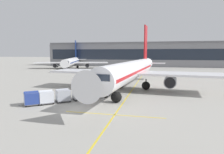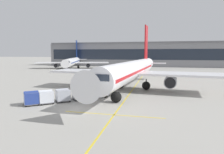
# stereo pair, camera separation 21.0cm
# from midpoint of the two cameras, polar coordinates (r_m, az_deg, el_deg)

# --- Properties ---
(ground_plane) EXTENTS (600.00, 600.00, 0.00)m
(ground_plane) POSITION_cam_midpoint_polar(r_m,az_deg,el_deg) (26.37, -10.23, -9.09)
(ground_plane) COLOR #9E9B93
(parked_airplane) EXTENTS (33.20, 42.24, 14.52)m
(parked_airplane) POSITION_cam_midpoint_polar(r_m,az_deg,el_deg) (39.09, 5.92, 1.85)
(parked_airplane) COLOR white
(parked_airplane) RESTS_ON ground
(belt_loader) EXTENTS (5.11, 4.09, 2.88)m
(belt_loader) POSITION_cam_midpoint_polar(r_m,az_deg,el_deg) (32.88, -3.64, -4.29)
(belt_loader) COLOR #A3A8B2
(belt_loader) RESTS_ON ground
(baggage_cart_lead) EXTENTS (2.61, 2.51, 1.91)m
(baggage_cart_lead) POSITION_cam_midpoint_polar(r_m,az_deg,el_deg) (31.35, -9.08, -4.63)
(baggage_cart_lead) COLOR #515156
(baggage_cart_lead) RESTS_ON ground
(baggage_cart_second) EXTENTS (2.61, 2.51, 1.91)m
(baggage_cart_second) POSITION_cam_midpoint_polar(r_m,az_deg,el_deg) (30.56, -13.59, -5.03)
(baggage_cart_second) COLOR #515156
(baggage_cart_second) RESTS_ON ground
(baggage_cart_third) EXTENTS (2.61, 2.51, 1.91)m
(baggage_cart_third) POSITION_cam_midpoint_polar(r_m,az_deg,el_deg) (30.03, -18.06, -5.39)
(baggage_cart_third) COLOR #515156
(baggage_cart_third) RESTS_ON ground
(baggage_cart_fourth) EXTENTS (2.61, 2.51, 1.91)m
(baggage_cart_fourth) POSITION_cam_midpoint_polar(r_m,az_deg,el_deg) (29.90, -21.76, -5.60)
(baggage_cart_fourth) COLOR #515156
(baggage_cart_fourth) RESTS_ON ground
(ground_crew_by_loader) EXTENTS (0.29, 0.57, 1.74)m
(ground_crew_by_loader) POSITION_cam_midpoint_polar(r_m,az_deg,el_deg) (32.25, -6.73, -4.27)
(ground_crew_by_loader) COLOR black
(ground_crew_by_loader) RESTS_ON ground
(ground_crew_by_carts) EXTENTS (0.57, 0.30, 1.74)m
(ground_crew_by_carts) POSITION_cam_midpoint_polar(r_m,az_deg,el_deg) (30.78, -4.96, -4.78)
(ground_crew_by_carts) COLOR black
(ground_crew_by_carts) RESTS_ON ground
(safety_cone_engine_keepout) EXTENTS (0.62, 0.62, 0.71)m
(safety_cone_engine_keepout) POSITION_cam_midpoint_polar(r_m,az_deg,el_deg) (39.95, -4.99, -3.04)
(safety_cone_engine_keepout) COLOR black
(safety_cone_engine_keepout) RESTS_ON ground
(safety_cone_wingtip) EXTENTS (0.54, 0.54, 0.62)m
(safety_cone_wingtip) POSITION_cam_midpoint_polar(r_m,az_deg,el_deg) (40.53, -2.75, -2.95)
(safety_cone_wingtip) COLOR black
(safety_cone_wingtip) RESTS_ON ground
(apron_guidance_line_lead_in) EXTENTS (0.20, 110.00, 0.01)m
(apron_guidance_line_lead_in) POSITION_cam_midpoint_polar(r_m,az_deg,el_deg) (38.84, 5.83, -3.85)
(apron_guidance_line_lead_in) COLOR yellow
(apron_guidance_line_lead_in) RESTS_ON ground
(apron_guidance_line_stop_bar) EXTENTS (12.00, 0.20, 0.01)m
(apron_guidance_line_stop_bar) POSITION_cam_midpoint_polar(r_m,az_deg,el_deg) (23.88, 0.51, -10.68)
(apron_guidance_line_stop_bar) COLOR yellow
(apron_guidance_line_stop_bar) RESTS_ON ground
(terminal_building) EXTENTS (113.77, 17.88, 12.92)m
(terminal_building) POSITION_cam_midpoint_polar(r_m,az_deg,el_deg) (113.83, 11.32, 6.34)
(terminal_building) COLOR gray
(terminal_building) RESTS_ON ground
(distant_airplane) EXTENTS (33.85, 41.33, 13.99)m
(distant_airplane) POSITION_cam_midpoint_polar(r_m,az_deg,el_deg) (95.37, -11.05, 4.32)
(distant_airplane) COLOR white
(distant_airplane) RESTS_ON ground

